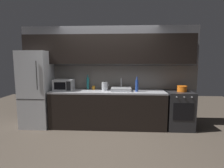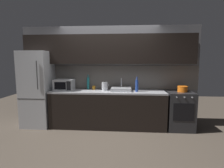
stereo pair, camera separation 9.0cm
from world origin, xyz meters
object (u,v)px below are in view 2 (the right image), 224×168
Objects in this scene: oven_range at (179,110)px; cooking_pot at (183,89)px; wine_bottle_blue at (137,86)px; kettle at (105,86)px; mug_amber at (94,88)px; refrigerator at (38,89)px; microwave at (64,85)px; wine_bottle_teal at (88,83)px.

oven_range is 0.52m from cooking_pot.
wine_bottle_blue is 1.07m from cooking_pot.
cooking_pot is at bearing 1.69° from oven_range.
kettle is 0.78m from wine_bottle_blue.
cooking_pot is (1.07, 0.06, -0.08)m from wine_bottle_blue.
kettle reaches higher than mug_amber.
refrigerator is 3.51m from oven_range.
microwave is 0.59m from wine_bottle_teal.
refrigerator is at bearing -170.91° from wine_bottle_teal.
kettle is at bearing 177.92° from oven_range.
wine_bottle_teal reaches higher than cooking_pot.
mug_amber is at bearing -12.10° from wine_bottle_teal.
wine_bottle_blue is at bearing -1.39° from refrigerator.
microwave is 2.01× the size of kettle.
oven_range is 3.97× the size of cooking_pot.
refrigerator is 1.26m from wine_bottle_teal.
oven_range is 1.18m from wine_bottle_blue.
cooking_pot reaches higher than oven_range.
kettle reaches higher than cooking_pot.
mug_amber is at bearing 160.71° from kettle.
cooking_pot is (3.52, 0.00, 0.04)m from refrigerator.
kettle reaches higher than oven_range.
microwave is (0.68, 0.02, 0.11)m from refrigerator.
microwave is 1.78m from wine_bottle_blue.
wine_bottle_blue reaches higher than cooking_pot.
oven_range is 2.86m from microwave.
refrigerator is 2.46m from wine_bottle_blue.
refrigerator reaches higher than wine_bottle_teal.
kettle is (1.68, 0.06, 0.08)m from refrigerator.
refrigerator is 1.40m from mug_amber.
wine_bottle_teal is (0.56, 0.18, 0.02)m from microwave.
cooking_pot is (1.84, -0.06, -0.03)m from kettle.
refrigerator is at bearing -177.83° from kettle.
wine_bottle_teal is at bearing 174.90° from oven_range.
mug_amber is at bearing 175.55° from cooking_pot.
wine_bottle_blue is at bearing -176.80° from cooking_pot.
wine_bottle_teal is (-1.22, 0.26, 0.01)m from wine_bottle_blue.
microwave is 0.73m from mug_amber.
mug_amber is (0.15, -0.03, -0.11)m from wine_bottle_teal.
wine_bottle_blue is at bearing -11.98° from mug_amber.
mug_amber is (-0.29, 0.10, -0.06)m from kettle.
refrigerator is 8.19× the size of cooking_pot.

